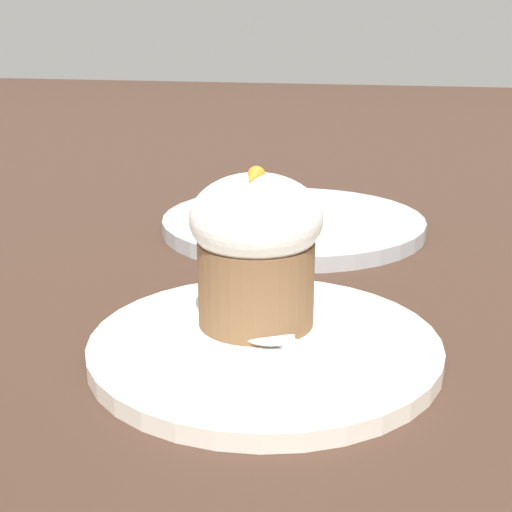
# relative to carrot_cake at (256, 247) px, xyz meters

# --- Properties ---
(ground_plane) EXTENTS (4.00, 4.00, 0.00)m
(ground_plane) POSITION_rel_carrot_cake_xyz_m (0.02, 0.01, -0.06)
(ground_plane) COLOR #3D281E
(dessert_plate) EXTENTS (0.21, 0.21, 0.01)m
(dessert_plate) POSITION_rel_carrot_cake_xyz_m (0.02, 0.01, -0.06)
(dessert_plate) COLOR white
(dessert_plate) RESTS_ON ground_plane
(carrot_cake) EXTENTS (0.08, 0.08, 0.10)m
(carrot_cake) POSITION_rel_carrot_cake_xyz_m (0.00, 0.00, 0.00)
(carrot_cake) COLOR brown
(carrot_cake) RESTS_ON dessert_plate
(spoon) EXTENTS (0.08, 0.11, 0.01)m
(spoon) POSITION_rel_carrot_cake_xyz_m (0.03, 0.02, -0.05)
(spoon) COLOR silver
(spoon) RESTS_ON dessert_plate
(side_plate) EXTENTS (0.25, 0.25, 0.01)m
(side_plate) POSITION_rel_carrot_cake_xyz_m (-0.25, -0.02, -0.05)
(side_plate) COLOR #B2B7BC
(side_plate) RESTS_ON ground_plane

